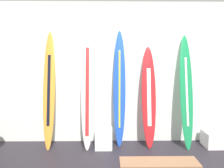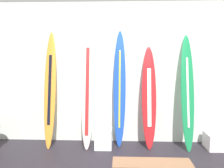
{
  "view_description": "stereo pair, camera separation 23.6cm",
  "coord_description": "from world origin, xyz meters",
  "px_view_note": "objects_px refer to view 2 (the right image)",
  "views": [
    {
      "loc": [
        -0.28,
        -3.39,
        1.77
      ],
      "look_at": [
        -0.22,
        0.95,
        1.22
      ],
      "focal_mm": 36.82,
      "sensor_mm": 36.0,
      "label": 1
    },
    {
      "loc": [
        -0.04,
        -3.38,
        1.77
      ],
      "look_at": [
        -0.22,
        0.95,
        1.22
      ],
      "focal_mm": 36.82,
      "sensor_mm": 36.0,
      "label": 2
    }
  ],
  "objects_px": {
    "surfboard_emerald": "(187,93)",
    "surfboard_crimson": "(149,98)",
    "bench": "(152,168)",
    "surfboard_cobalt": "(120,89)",
    "surfboard_sunset": "(50,90)",
    "surfboard_ivory": "(88,91)",
    "display_block_left": "(216,141)",
    "display_block_center": "(103,138)"
  },
  "relations": [
    {
      "from": "surfboard_cobalt",
      "to": "bench",
      "type": "bearing_deg",
      "value": -76.43
    },
    {
      "from": "display_block_center",
      "to": "surfboard_sunset",
      "type": "bearing_deg",
      "value": 174.94
    },
    {
      "from": "surfboard_cobalt",
      "to": "surfboard_crimson",
      "type": "height_order",
      "value": "surfboard_cobalt"
    },
    {
      "from": "surfboard_ivory",
      "to": "surfboard_sunset",
      "type": "bearing_deg",
      "value": 179.13
    },
    {
      "from": "surfboard_sunset",
      "to": "surfboard_cobalt",
      "type": "relative_size",
      "value": 0.99
    },
    {
      "from": "surfboard_crimson",
      "to": "display_block_left",
      "type": "relative_size",
      "value": 4.91
    },
    {
      "from": "display_block_center",
      "to": "bench",
      "type": "distance_m",
      "value": 1.72
    },
    {
      "from": "surfboard_sunset",
      "to": "display_block_left",
      "type": "xyz_separation_m",
      "value": [
        3.18,
        -0.05,
        -0.96
      ]
    },
    {
      "from": "display_block_left",
      "to": "bench",
      "type": "xyz_separation_m",
      "value": [
        -1.43,
        -1.59,
        0.25
      ]
    },
    {
      "from": "surfboard_sunset",
      "to": "surfboard_ivory",
      "type": "height_order",
      "value": "surfboard_sunset"
    },
    {
      "from": "display_block_left",
      "to": "display_block_center",
      "type": "xyz_separation_m",
      "value": [
        -2.15,
        -0.05,
        0.04
      ]
    },
    {
      "from": "surfboard_sunset",
      "to": "surfboard_emerald",
      "type": "xyz_separation_m",
      "value": [
        2.61,
        -0.02,
        -0.05
      ]
    },
    {
      "from": "surfboard_ivory",
      "to": "surfboard_cobalt",
      "type": "xyz_separation_m",
      "value": [
        0.61,
        0.09,
        0.03
      ]
    },
    {
      "from": "surfboard_sunset",
      "to": "surfboard_cobalt",
      "type": "bearing_deg",
      "value": 3.17
    },
    {
      "from": "display_block_left",
      "to": "surfboard_sunset",
      "type": "bearing_deg",
      "value": 179.18
    },
    {
      "from": "display_block_center",
      "to": "bench",
      "type": "height_order",
      "value": "bench"
    },
    {
      "from": "surfboard_emerald",
      "to": "surfboard_crimson",
      "type": "bearing_deg",
      "value": 176.84
    },
    {
      "from": "surfboard_ivory",
      "to": "surfboard_cobalt",
      "type": "relative_size",
      "value": 0.98
    },
    {
      "from": "surfboard_cobalt",
      "to": "surfboard_crimson",
      "type": "bearing_deg",
      "value": -5.81
    },
    {
      "from": "surfboard_ivory",
      "to": "display_block_left",
      "type": "xyz_separation_m",
      "value": [
        2.45,
        -0.03,
        -0.95
      ]
    },
    {
      "from": "surfboard_ivory",
      "to": "bench",
      "type": "xyz_separation_m",
      "value": [
        1.02,
        -1.63,
        -0.69
      ]
    },
    {
      "from": "surfboard_cobalt",
      "to": "surfboard_crimson",
      "type": "relative_size",
      "value": 1.15
    },
    {
      "from": "surfboard_cobalt",
      "to": "surfboard_emerald",
      "type": "distance_m",
      "value": 1.28
    },
    {
      "from": "surfboard_emerald",
      "to": "display_block_left",
      "type": "bearing_deg",
      "value": -2.35
    },
    {
      "from": "surfboard_ivory",
      "to": "display_block_left",
      "type": "relative_size",
      "value": 5.53
    },
    {
      "from": "surfboard_cobalt",
      "to": "display_block_left",
      "type": "distance_m",
      "value": 2.09
    },
    {
      "from": "surfboard_sunset",
      "to": "surfboard_cobalt",
      "type": "xyz_separation_m",
      "value": [
        1.34,
        0.07,
        0.01
      ]
    },
    {
      "from": "surfboard_ivory",
      "to": "surfboard_emerald",
      "type": "height_order",
      "value": "surfboard_ivory"
    },
    {
      "from": "bench",
      "to": "surfboard_cobalt",
      "type": "bearing_deg",
      "value": 103.57
    },
    {
      "from": "surfboard_cobalt",
      "to": "surfboard_emerald",
      "type": "xyz_separation_m",
      "value": [
        1.27,
        -0.1,
        -0.06
      ]
    },
    {
      "from": "surfboard_ivory",
      "to": "surfboard_cobalt",
      "type": "bearing_deg",
      "value": 7.93
    },
    {
      "from": "surfboard_sunset",
      "to": "surfboard_crimson",
      "type": "distance_m",
      "value": 1.91
    },
    {
      "from": "surfboard_cobalt",
      "to": "display_block_center",
      "type": "bearing_deg",
      "value": -151.55
    },
    {
      "from": "surfboard_sunset",
      "to": "surfboard_crimson",
      "type": "relative_size",
      "value": 1.15
    },
    {
      "from": "surfboard_sunset",
      "to": "display_block_center",
      "type": "height_order",
      "value": "surfboard_sunset"
    },
    {
      "from": "surfboard_ivory",
      "to": "display_block_center",
      "type": "distance_m",
      "value": 0.96
    },
    {
      "from": "display_block_left",
      "to": "display_block_center",
      "type": "bearing_deg",
      "value": -178.78
    },
    {
      "from": "surfboard_crimson",
      "to": "surfboard_emerald",
      "type": "xyz_separation_m",
      "value": [
        0.71,
        -0.04,
        0.11
      ]
    },
    {
      "from": "display_block_center",
      "to": "surfboard_emerald",
      "type": "bearing_deg",
      "value": 2.51
    },
    {
      "from": "surfboard_crimson",
      "to": "bench",
      "type": "bearing_deg",
      "value": -95.18
    },
    {
      "from": "bench",
      "to": "display_block_left",
      "type": "bearing_deg",
      "value": 48.08
    },
    {
      "from": "surfboard_emerald",
      "to": "surfboard_sunset",
      "type": "bearing_deg",
      "value": 179.51
    }
  ]
}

